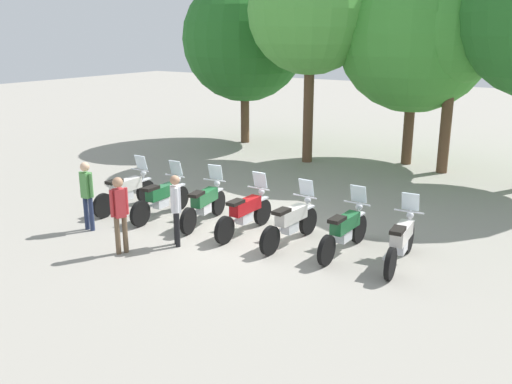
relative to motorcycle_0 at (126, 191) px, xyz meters
name	(u,v)px	position (x,y,z in m)	size (l,w,h in m)	color
ground_plane	(244,234)	(3.67, 0.19, -0.52)	(80.00, 80.00, 0.00)	gray
motorcycle_0	(126,191)	(0.00, 0.00, 0.00)	(0.62, 2.19, 1.37)	black
motorcycle_1	(162,198)	(1.22, 0.05, 0.00)	(0.62, 2.19, 1.37)	black
motorcycle_2	(205,203)	(2.44, 0.26, 0.00)	(0.66, 2.17, 1.37)	black
motorcycle_3	(245,212)	(3.67, 0.24, 0.00)	(0.62, 2.19, 1.37)	black
motorcycle_4	(291,222)	(4.90, 0.25, 0.00)	(0.62, 2.19, 1.37)	black
motorcycle_5	(345,230)	(6.12, 0.41, 0.00)	(0.62, 2.19, 1.37)	black
motorcycle_6	(401,240)	(7.34, 0.47, 0.00)	(0.62, 2.19, 1.37)	black
person_0	(176,205)	(2.84, -1.24, 0.41)	(0.36, 0.32, 1.61)	black
person_1	(120,209)	(2.15, -2.23, 0.47)	(0.29, 0.40, 1.68)	brown
person_2	(87,191)	(0.42, -1.62, 0.45)	(0.40, 0.23, 1.66)	#232D4C
tree_0	(245,39)	(-2.64, 9.47, 3.76)	(5.07, 5.07, 6.82)	brown
tree_1	(311,11)	(1.33, 7.66, 4.73)	(4.33, 4.33, 7.43)	brown
tree_2	(416,34)	(4.47, 9.31, 3.99)	(5.32, 5.32, 7.17)	brown
tree_3	(455,31)	(5.89, 8.72, 4.07)	(3.48, 3.48, 6.36)	brown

